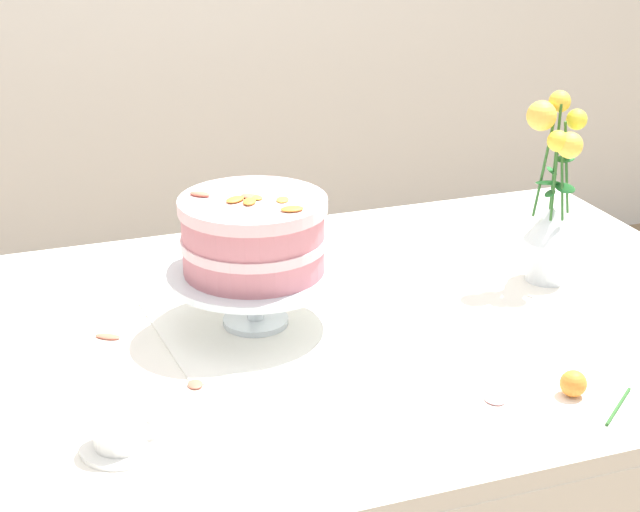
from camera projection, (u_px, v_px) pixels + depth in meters
name	position (u px, v px, depth m)	size (l,w,h in m)	color
dining_table	(365.00, 369.00, 1.75)	(1.40, 1.00, 0.74)	white
linen_napkin	(256.00, 324.00, 1.71)	(0.32, 0.32, 0.00)	white
cake_stand	(255.00, 280.00, 1.68)	(0.29, 0.29, 0.10)	silver
layer_cake	(253.00, 235.00, 1.65)	(0.24, 0.24, 0.13)	#CC7A84
flower_vase	(552.00, 208.00, 1.83)	(0.11, 0.10, 0.35)	silver
teacup	(120.00, 430.00, 1.35)	(0.12, 0.11, 0.07)	white
fallen_rose	(575.00, 385.00, 1.49)	(0.11, 0.11, 0.04)	#2D6028
loose_petal_0	(108.00, 336.00, 1.66)	(0.04, 0.02, 0.01)	#E56B51
loose_petal_1	(195.00, 384.00, 1.52)	(0.03, 0.02, 0.01)	#E56B51
loose_petal_2	(495.00, 400.00, 1.48)	(0.03, 0.03, 0.00)	pink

